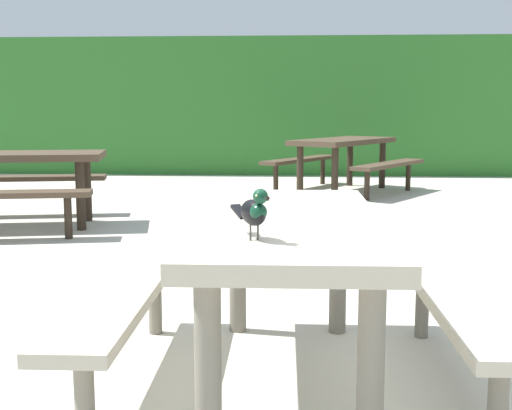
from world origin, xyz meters
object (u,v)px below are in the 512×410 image
at_px(bird_grackle, 255,211).
at_px(picnic_table_mid_right, 10,171).
at_px(picnic_table_foreground, 289,259).
at_px(picnic_table_mid_left, 343,152).

relative_size(bird_grackle, picnic_table_mid_right, 0.13).
height_order(picnic_table_foreground, picnic_table_mid_right, same).
bearing_deg(picnic_table_mid_right, picnic_table_foreground, -53.17).
height_order(picnic_table_mid_left, picnic_table_mid_right, same).
xyz_separation_m(bird_grackle, picnic_table_mid_right, (-2.69, 4.27, -0.29)).
relative_size(picnic_table_foreground, picnic_table_mid_left, 0.77).
relative_size(bird_grackle, picnic_table_mid_left, 0.11).
bearing_deg(bird_grackle, picnic_table_foreground, 78.34).
xyz_separation_m(picnic_table_foreground, bird_grackle, (-0.11, -0.53, 0.29)).
xyz_separation_m(picnic_table_mid_left, picnic_table_mid_right, (-3.46, -3.05, 0.00)).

